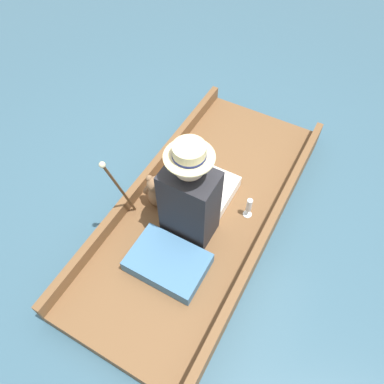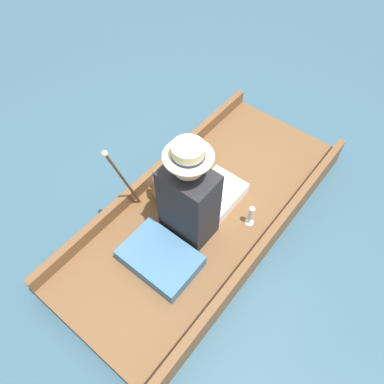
{
  "view_description": "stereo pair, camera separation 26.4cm",
  "coord_description": "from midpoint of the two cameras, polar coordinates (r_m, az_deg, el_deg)",
  "views": [
    {
      "loc": [
        0.76,
        -1.55,
        2.71
      ],
      "look_at": [
        -0.0,
        -0.17,
        0.59
      ],
      "focal_mm": 35.0,
      "sensor_mm": 36.0,
      "label": 1
    },
    {
      "loc": [
        0.98,
        -1.4,
        2.71
      ],
      "look_at": [
        -0.0,
        -0.17,
        0.59
      ],
      "focal_mm": 35.0,
      "sensor_mm": 36.0,
      "label": 2
    }
  ],
  "objects": [
    {
      "name": "ground_plane",
      "position": [
        3.2,
        -0.81,
        -4.31
      ],
      "size": [
        16.0,
        16.0,
        0.0
      ],
      "primitive_type": "plane",
      "color": "#385B70"
    },
    {
      "name": "punt_boat",
      "position": [
        3.13,
        -0.83,
        -3.44
      ],
      "size": [
        1.16,
        2.63,
        0.28
      ],
      "color": "brown",
      "rests_on": "ground_plane"
    },
    {
      "name": "seat_cushion",
      "position": [
        2.79,
        -6.45,
        -10.81
      ],
      "size": [
        0.56,
        0.39,
        0.11
      ],
      "color": "teal",
      "rests_on": "punt_boat"
    },
    {
      "name": "seated_person",
      "position": [
        2.7,
        -2.58,
        -0.78
      ],
      "size": [
        0.38,
        0.75,
        0.94
      ],
      "rotation": [
        0.0,
        0.0,
        0.12
      ],
      "color": "white",
      "rests_on": "punt_boat"
    },
    {
      "name": "teddy_bear",
      "position": [
        3.0,
        -8.04,
        -0.2
      ],
      "size": [
        0.24,
        0.14,
        0.34
      ],
      "color": "#846042",
      "rests_on": "punt_boat"
    },
    {
      "name": "wine_glass",
      "position": [
        2.96,
        6.17,
        -2.36
      ],
      "size": [
        0.07,
        0.07,
        0.2
      ],
      "color": "silver",
      "rests_on": "punt_boat"
    },
    {
      "name": "walking_cane",
      "position": [
        2.71,
        -14.05,
        0.83
      ],
      "size": [
        0.04,
        0.23,
        0.79
      ],
      "color": "brown",
      "rests_on": "punt_boat"
    }
  ]
}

